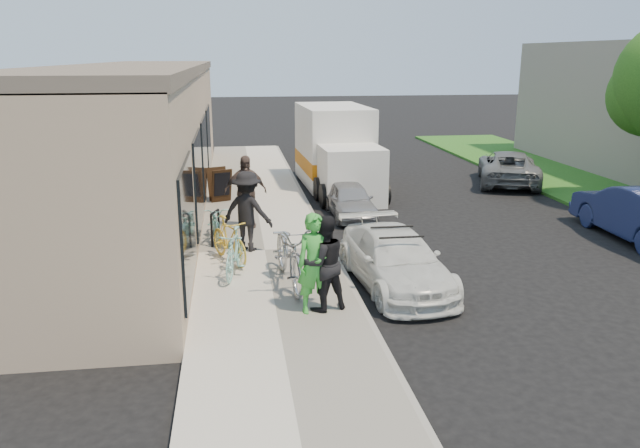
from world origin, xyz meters
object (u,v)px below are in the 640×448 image
bystander_a (247,211)px  sedan_white (395,260)px  far_car_gray (508,167)px  woman_rider (315,264)px  cruiser_bike_a (234,253)px  sedan_silver (350,200)px  sandwich_board (220,185)px  moving_truck (337,153)px  cruiser_bike_b (216,222)px  cruiser_bike_c (229,240)px  bike_rack (215,224)px  man_standing (323,263)px  bystander_b (245,191)px  tandem_bike (290,253)px

bystander_a → sedan_white: bearing=167.8°
far_car_gray → woman_rider: (-8.43, -10.83, 0.44)m
cruiser_bike_a → bystander_a: size_ratio=0.87×
sedan_silver → cruiser_bike_a: 5.89m
sandwich_board → sedan_silver: size_ratio=0.35×
sedan_white → woman_rider: 2.32m
sedan_white → moving_truck: moving_truck is taller
sedan_white → sedan_silver: 5.57m
sedan_white → cruiser_bike_a: 3.23m
cruiser_bike_b → bystander_a: 1.35m
sedan_white → cruiser_bike_c: 3.62m
sedan_silver → far_car_gray: size_ratio=0.68×
bike_rack → man_standing: 4.70m
cruiser_bike_c → bystander_a: bystander_a is taller
woman_rider → bystander_a: 3.88m
woman_rider → cruiser_bike_a: (-1.37, 2.09, -0.41)m
cruiser_bike_a → sedan_silver: bearing=68.0°
moving_truck → bystander_a: moving_truck is taller
man_standing → cruiser_bike_c: bearing=-79.4°
woman_rider → bystander_a: size_ratio=0.96×
bystander_a → cruiser_bike_c: bearing=88.4°
cruiser_bike_b → moving_truck: bearing=52.2°
bike_rack → sedan_white: size_ratio=0.20×
sedan_white → man_standing: bearing=-146.5°
sedan_silver → far_car_gray: (6.49, 3.87, 0.10)m
bystander_b → man_standing: bearing=-84.4°
cruiser_bike_b → sandwich_board: bearing=84.7°
bike_rack → tandem_bike: bearing=-62.8°
sedan_white → cruiser_bike_a: bearing=162.4°
bike_rack → bystander_b: bystander_b is taller
sandwich_board → cruiser_bike_c: sandwich_board is taller
sedan_silver → far_car_gray: 7.56m
tandem_bike → woman_rider: 1.48m
sedan_white → cruiser_bike_b: bearing=131.7°
tandem_bike → bystander_b: bearing=94.1°
sedan_silver → bystander_a: (-2.99, -3.22, 0.57)m
cruiser_bike_a → bystander_a: 1.74m
moving_truck → bystander_b: size_ratio=3.07×
sedan_white → bystander_b: size_ratio=2.11×
cruiser_bike_b → bystander_a: bystander_a is taller
bystander_b → moving_truck: bearing=51.3°
far_car_gray → bystander_a: 11.85m
tandem_bike → bystander_a: bystander_a is taller
bystander_b → cruiser_bike_b: bearing=-132.6°
man_standing → bystander_b: 5.81m
bike_rack → cruiser_bike_c: cruiser_bike_c is taller
man_standing → bystander_b: bearing=-97.0°
cruiser_bike_a → cruiser_bike_c: bearing=109.0°
bystander_b → bike_rack: bearing=-124.2°
cruiser_bike_b → tandem_bike: bearing=-70.5°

